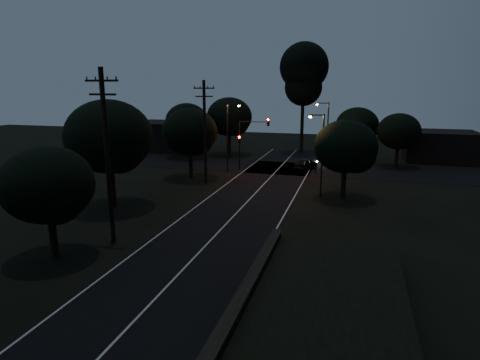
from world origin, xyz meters
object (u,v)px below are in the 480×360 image
Objects in this scene: utility_pole_far at (205,131)px; streetlight_a at (229,133)px; streetlight_b at (326,130)px; signal_mast at (253,134)px; streetlight_c at (321,149)px; tall_pine at (304,73)px; utility_pole_mid at (107,155)px; car at (306,164)px; signal_left at (239,146)px; signal_right at (316,149)px.

streetlight_a is at bearing 83.41° from utility_pole_far.
streetlight_a and streetlight_b have the same top height.
streetlight_c is at bearing -48.81° from signal_mast.
tall_pine is 2.17× the size of streetlight_c.
car is (9.20, 27.08, -5.05)m from utility_pole_mid.
utility_pole_far reaches higher than car.
streetlight_a is at bearing -140.23° from signal_mast.
utility_pole_mid is 41.05m from tall_pine.
signal_left is 0.66× the size of signal_mast.
streetlight_a reaches higher than signal_left.
tall_pine reaches higher than utility_pole_far.
tall_pine reaches higher than car.
signal_mast is 0.78× the size of streetlight_a.
streetlight_c is 12.89m from car.
tall_pine reaches higher than signal_left.
streetlight_b is at bearing 92.14° from streetlight_c.
signal_mast is at bearing -154.01° from streetlight_b.
car is at bearing 123.85° from signal_right.
streetlight_a is 12.19m from streetlight_b.
streetlight_c is (10.43, -9.99, 1.51)m from signal_left.
signal_mast is at bearing 0.13° from signal_left.
utility_pole_far is at bearing -106.93° from tall_pine.
signal_right is 10.18m from streetlight_c.
signal_mast is at bearing 38.10° from car.
signal_mast is at bearing 179.97° from signal_right.
streetlight_b is 1.98× the size of car.
signal_mast is 9.15m from streetlight_b.
signal_left is at bearing 34.27° from car.
tall_pine is 2.03× the size of streetlight_b.
car is (-2.11, -1.92, -3.95)m from streetlight_b.
tall_pine reaches higher than signal_right.
signal_mast is 7.42m from car.
streetlight_a is at bearing -110.36° from tall_pine.
signal_left is 0.55× the size of streetlight_c.
tall_pine reaches higher than streetlight_a.
streetlight_b reaches higher than signal_right.
signal_left is 2.77m from streetlight_a.
utility_pole_far is 1.68× the size of signal_mast.
tall_pine is 4.03× the size of car.
signal_left is 8.36m from car.
signal_left is at bearing 136.24° from streetlight_c.
streetlight_a is (-0.71, -1.99, 1.80)m from signal_left.
tall_pine is 26.51m from streetlight_c.
tall_pine is 18.33m from signal_left.
signal_right is at bearing 97.02° from streetlight_c.
tall_pine is at bearing 103.49° from signal_right.
car is at bearing 102.28° from streetlight_c.
car is (7.80, 2.09, -2.15)m from signal_left.
tall_pine is 17.15m from car.
utility_pole_mid is at bearing -99.93° from tall_pine.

